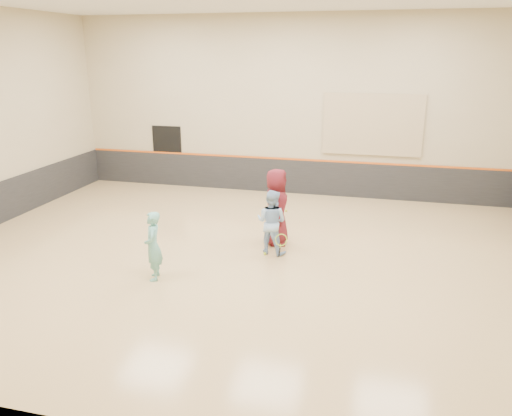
% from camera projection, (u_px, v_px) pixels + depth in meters
% --- Properties ---
extents(room, '(15.04, 12.04, 6.22)m').
position_uv_depth(room, '(241.00, 225.00, 11.91)').
color(room, tan).
rests_on(room, ground).
extents(wainscot_back, '(14.90, 0.04, 1.20)m').
position_uv_depth(wainscot_back, '(287.00, 176.00, 17.50)').
color(wainscot_back, '#232326').
rests_on(wainscot_back, floor).
extents(accent_stripe, '(14.90, 0.03, 0.06)m').
position_uv_depth(accent_stripe, '(288.00, 159.00, 17.30)').
color(accent_stripe, '#D85914').
rests_on(accent_stripe, wall_back).
extents(acoustic_panel, '(3.20, 0.08, 2.00)m').
position_uv_depth(acoustic_panel, '(373.00, 125.00, 16.26)').
color(acoustic_panel, tan).
rests_on(acoustic_panel, wall_back).
extents(doorway, '(1.10, 0.05, 2.20)m').
position_uv_depth(doorway, '(168.00, 156.00, 18.40)').
color(doorway, black).
rests_on(doorway, floor).
extents(girl, '(0.53, 0.65, 1.54)m').
position_uv_depth(girl, '(153.00, 246.00, 10.77)').
color(girl, '#66B1A9').
rests_on(girl, floor).
extents(instructor, '(0.90, 0.77, 1.61)m').
position_uv_depth(instructor, '(271.00, 222.00, 12.19)').
color(instructor, '#95BAE6').
rests_on(instructor, floor).
extents(young_man, '(0.79, 1.06, 1.99)m').
position_uv_depth(young_man, '(276.00, 207.00, 12.74)').
color(young_man, maroon).
rests_on(young_man, floor).
extents(held_racket, '(0.33, 0.33, 0.61)m').
position_uv_depth(held_racket, '(281.00, 240.00, 11.93)').
color(held_racket, '#A0CC2C').
rests_on(held_racket, instructor).
extents(spare_racket, '(0.65, 0.65, 0.07)m').
position_uv_depth(spare_racket, '(269.00, 230.00, 13.91)').
color(spare_racket, '#97BE29').
rests_on(spare_racket, floor).
extents(ball_under_racket, '(0.07, 0.07, 0.07)m').
position_uv_depth(ball_under_racket, '(265.00, 254.00, 12.27)').
color(ball_under_racket, '#BFD732').
rests_on(ball_under_racket, floor).
extents(ball_in_hand, '(0.07, 0.07, 0.07)m').
position_uv_depth(ball_in_hand, '(281.00, 199.00, 12.56)').
color(ball_in_hand, '#C1DB33').
rests_on(ball_in_hand, young_man).
extents(ball_beside_spare, '(0.07, 0.07, 0.07)m').
position_uv_depth(ball_beside_spare, '(286.00, 211.00, 15.57)').
color(ball_beside_spare, gold).
rests_on(ball_beside_spare, floor).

